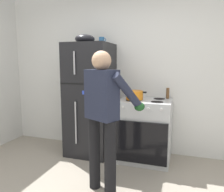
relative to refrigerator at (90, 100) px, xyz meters
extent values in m
cube|color=white|center=(0.48, 0.38, 0.46)|extent=(6.00, 0.10, 2.70)
cube|color=black|center=(0.00, 0.00, 0.00)|extent=(0.68, 0.68, 1.77)
cube|color=black|center=(0.00, -0.34, 0.28)|extent=(0.67, 0.01, 0.01)
cylinder|color=#B7B7BC|center=(-0.08, -0.36, -0.30)|extent=(0.02, 0.02, 0.64)
cylinder|color=#B7B7BC|center=(-0.08, -0.36, 0.59)|extent=(0.02, 0.02, 0.33)
cube|color=yellow|center=(0.15, -0.35, -0.39)|extent=(0.04, 0.01, 0.06)
cube|color=blue|center=(0.04, -0.35, 0.16)|extent=(0.04, 0.01, 0.06)
cube|color=silver|center=(0.90, 0.00, -0.42)|extent=(0.76, 0.64, 0.93)
cube|color=black|center=(0.90, -0.32, -0.50)|extent=(0.53, 0.01, 0.33)
cylinder|color=black|center=(0.71, -0.14, 0.04)|extent=(0.17, 0.17, 0.01)
cylinder|color=black|center=(1.08, -0.14, 0.04)|extent=(0.17, 0.17, 0.01)
cylinder|color=black|center=(0.71, 0.14, 0.04)|extent=(0.17, 0.17, 0.01)
cylinder|color=black|center=(1.08, 0.14, 0.04)|extent=(0.17, 0.17, 0.01)
cylinder|color=silver|center=(0.64, -0.33, -0.02)|extent=(0.04, 0.03, 0.04)
cylinder|color=silver|center=(0.81, -0.33, -0.02)|extent=(0.04, 0.03, 0.04)
cylinder|color=silver|center=(0.99, -0.33, -0.02)|extent=(0.04, 0.03, 0.04)
cylinder|color=silver|center=(1.16, -0.33, -0.02)|extent=(0.04, 0.03, 0.04)
cube|color=black|center=(0.90, -0.33, -0.51)|extent=(0.72, 0.03, 0.59)
cylinder|color=black|center=(0.47, -0.96, -0.46)|extent=(0.13, 0.13, 0.86)
cylinder|color=black|center=(0.70, -1.08, -0.46)|extent=(0.13, 0.13, 0.86)
cube|color=#23283D|center=(0.58, -1.02, 0.24)|extent=(0.41, 0.34, 0.54)
sphere|color=tan|center=(0.58, -1.02, 0.61)|extent=(0.21, 0.21, 0.21)
sphere|color=#4A4A4A|center=(0.58, -1.02, 0.57)|extent=(0.15, 0.15, 0.15)
cylinder|color=#23283D|center=(0.50, -0.75, 0.27)|extent=(0.29, 0.46, 0.45)
cylinder|color=#23283D|center=(0.85, -0.93, 0.27)|extent=(0.29, 0.46, 0.45)
ellipsoid|color=#1E5123|center=(0.59, -0.56, 0.08)|extent=(0.12, 0.18, 0.10)
ellipsoid|color=#1E5123|center=(0.95, -0.74, 0.08)|extent=(0.12, 0.18, 0.10)
cylinder|color=orange|center=(0.74, -0.05, 0.11)|extent=(0.25, 0.25, 0.13)
cube|color=black|center=(0.59, -0.05, 0.16)|extent=(0.05, 0.03, 0.02)
cube|color=black|center=(0.89, -0.05, 0.16)|extent=(0.05, 0.03, 0.02)
cylinder|color=#2D6093|center=(0.18, 0.05, 0.93)|extent=(0.08, 0.08, 0.10)
torus|color=#2D6093|center=(0.22, 0.05, 0.94)|extent=(0.06, 0.01, 0.06)
cylinder|color=brown|center=(1.20, 0.20, 0.13)|extent=(0.05, 0.05, 0.16)
ellipsoid|color=black|center=(-0.08, 0.00, 0.96)|extent=(0.31, 0.31, 0.14)
camera|label=1|loc=(1.42, -3.23, 0.58)|focal=35.36mm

